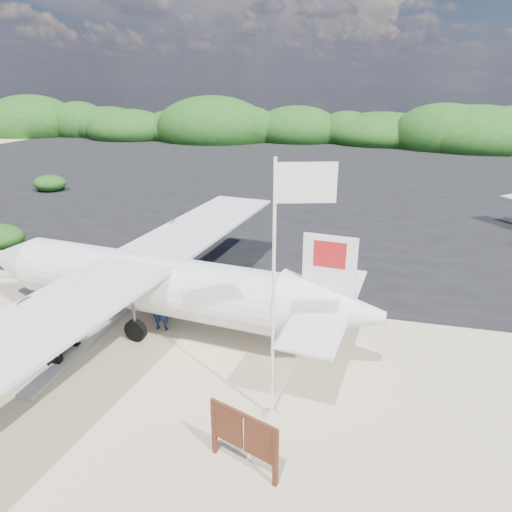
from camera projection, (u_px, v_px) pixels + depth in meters
The scene contains 9 objects.
ground at pixel (208, 381), 13.03m from camera, with size 160.00×160.00×0.00m, color beige.
asphalt_apron at pixel (321, 178), 40.22m from camera, with size 90.00×50.00×0.04m, color #B2B2B2, non-canonical shape.
vegetation_band at pixel (341, 143), 62.89m from camera, with size 124.00×8.00×4.40m, color #B2B2B2, non-canonical shape.
baggage_cart at pixel (39, 354), 14.33m from camera, with size 2.49×1.42×1.25m, color blue, non-canonical shape.
flagpole at pixel (272, 415), 11.70m from camera, with size 1.31×0.55×6.57m, color white, non-canonical shape.
signboard at pixel (244, 468), 10.11m from camera, with size 1.85×0.17×1.53m, color #592B19, non-canonical shape.
crew_a at pixel (160, 307), 15.45m from camera, with size 0.62×0.41×1.71m, color navy.
crew_b at pixel (313, 293), 16.47m from camera, with size 0.84×0.66×1.73m, color navy.
aircraft_small at pixel (159, 173), 42.43m from camera, with size 7.07×7.07×2.54m, color #B2B2B2, non-canonical shape.
Camera 1 is at (3.93, -10.23, 8.02)m, focal length 32.00 mm.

